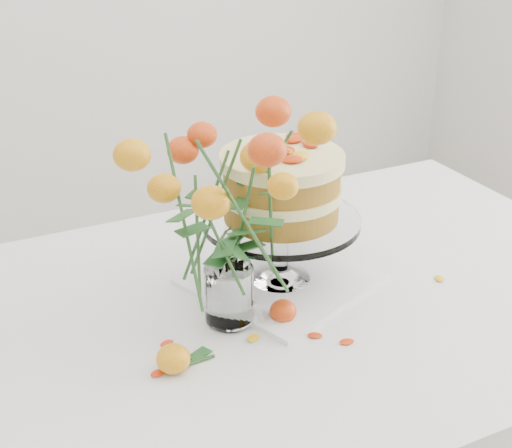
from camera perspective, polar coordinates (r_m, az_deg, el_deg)
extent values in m
cube|color=tan|center=(1.38, 2.48, -6.66)|extent=(1.40, 0.90, 0.04)
cylinder|color=tan|center=(2.14, 12.35, -6.16)|extent=(0.06, 0.06, 0.71)
cube|color=silver|center=(1.37, 2.50, -5.85)|extent=(1.42, 0.92, 0.01)
cube|color=silver|center=(1.79, -4.55, -1.58)|extent=(1.42, 0.01, 0.20)
cube|color=white|center=(1.41, 1.93, -4.46)|extent=(0.39, 0.39, 0.01)
cylinder|color=white|center=(1.37, 1.97, -1.76)|extent=(0.03, 0.03, 0.10)
cylinder|color=white|center=(1.35, 2.01, 0.31)|extent=(0.30, 0.30, 0.01)
cylinder|color=#9D6D23|center=(1.34, 2.03, 1.40)|extent=(0.23, 0.23, 0.04)
cylinder|color=#FFFBA4|center=(1.32, 2.05, 2.63)|extent=(0.24, 0.24, 0.02)
cylinder|color=#9D6D23|center=(1.31, 2.07, 3.88)|extent=(0.23, 0.23, 0.04)
cylinder|color=#FFFBA4|center=(1.30, 2.09, 5.20)|extent=(0.25, 0.25, 0.02)
cylinder|color=white|center=(1.29, -2.12, -7.67)|extent=(0.07, 0.07, 0.01)
cylinder|color=white|center=(1.26, -2.16, -5.59)|extent=(0.09, 0.09, 0.10)
ellipsoid|color=#FA9F15|center=(1.17, -6.64, -10.66)|extent=(0.06, 0.06, 0.05)
cylinder|color=#265220|center=(1.20, -4.83, -10.95)|extent=(0.07, 0.01, 0.01)
ellipsoid|color=red|center=(1.29, 2.18, -6.98)|extent=(0.05, 0.05, 0.04)
cylinder|color=#265220|center=(1.30, 3.66, -7.55)|extent=(0.06, 0.02, 0.00)
ellipsoid|color=yellow|center=(1.25, -0.22, -9.12)|extent=(0.03, 0.02, 0.00)
ellipsoid|color=yellow|center=(1.26, 4.73, -8.89)|extent=(0.03, 0.02, 0.00)
ellipsoid|color=yellow|center=(1.25, 7.28, -9.34)|extent=(0.03, 0.02, 0.00)
ellipsoid|color=yellow|center=(1.24, -7.14, -9.49)|extent=(0.03, 0.02, 0.00)
ellipsoid|color=yellow|center=(1.18, -7.85, -11.75)|extent=(0.03, 0.02, 0.00)
ellipsoid|color=yellow|center=(1.46, 14.45, -4.26)|extent=(0.03, 0.02, 0.00)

